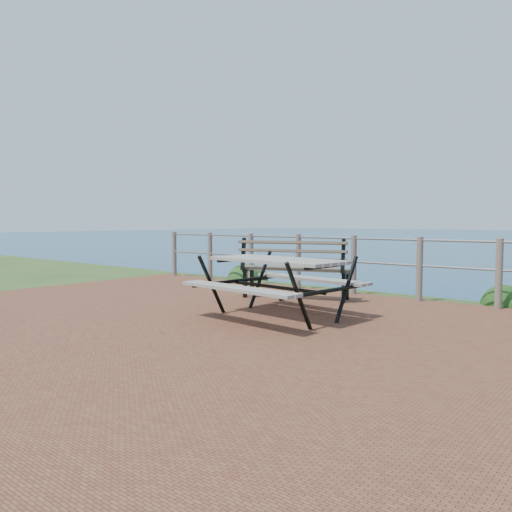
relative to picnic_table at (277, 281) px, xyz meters
The scene contains 5 objects.
ground 1.01m from the picnic_table, 107.02° to the right, with size 10.00×7.00×0.12m, color brown.
safety_railing 2.52m from the picnic_table, 95.88° to the left, with size 9.40×0.10×1.00m.
picnic_table is the anchor object (origin of this frame).
park_bench 1.62m from the picnic_table, 116.61° to the left, with size 1.78×1.00×0.98m.
shrub_lip_west 4.69m from the picnic_table, 137.69° to the left, with size 0.86×0.86×0.64m, color #2B531F.
Camera 1 is at (4.12, -4.25, 1.26)m, focal length 35.00 mm.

